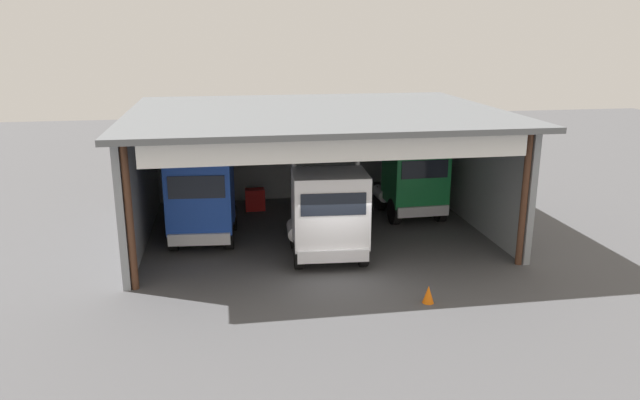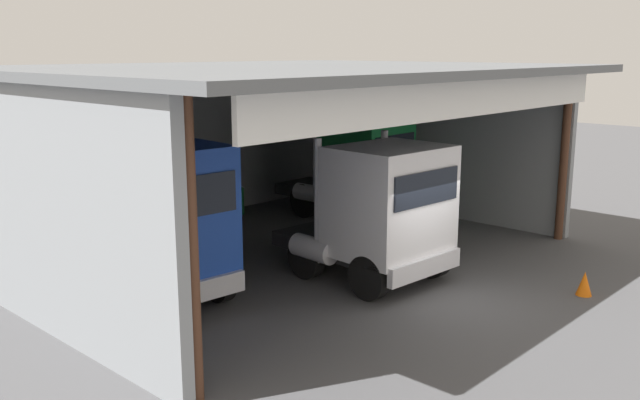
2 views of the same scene
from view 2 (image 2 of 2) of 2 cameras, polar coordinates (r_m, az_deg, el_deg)
The scene contains 8 objects.
ground_plane at distance 16.12m, azimuth 9.60°, elevation -7.86°, with size 80.00×80.00×0.00m, color #4C4C4F.
workshop_shed at distance 19.14m, azimuth -5.08°, elevation 6.53°, with size 14.38×11.61×5.10m.
truck_blue_center_left_bay at distance 15.33m, azimuth -13.32°, elevation -1.74°, with size 2.67×4.84×3.57m.
truck_white_left_bay at distance 16.51m, azimuth 4.97°, elevation -0.92°, with size 2.82×4.47×3.50m.
truck_green_yard_outside at distance 22.73m, azimuth 3.21°, elevation 2.79°, with size 2.63×4.62×3.65m.
oil_drum at distance 23.79m, azimuth -6.96°, elevation -0.09°, with size 0.58×0.58×0.89m, color #197233.
tool_cart at distance 20.30m, azimuth -14.47°, elevation -2.38°, with size 0.90×0.60×1.00m, color red.
traffic_cone at distance 17.02m, azimuth 20.92°, elevation -6.43°, with size 0.36×0.36×0.56m, color orange.
Camera 2 is at (-12.72, -8.22, 5.50)m, focal length 38.91 mm.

